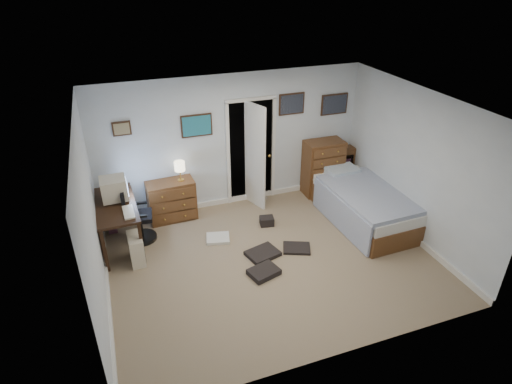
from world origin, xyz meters
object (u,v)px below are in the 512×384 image
(office_chair, at_px, (137,220))
(bed, at_px, (363,204))
(tall_dresser, at_px, (323,167))
(low_dresser, at_px, (172,200))
(computer_desk, at_px, (111,215))

(office_chair, xyz_separation_m, bed, (3.90, -0.74, -0.05))
(tall_dresser, bearing_deg, low_dresser, -179.66)
(office_chair, height_order, low_dresser, office_chair)
(computer_desk, height_order, low_dresser, computer_desk)
(bed, bearing_deg, office_chair, 167.38)
(computer_desk, bearing_deg, tall_dresser, 5.53)
(bed, bearing_deg, tall_dresser, 97.69)
(low_dresser, relative_size, tall_dresser, 0.75)
(low_dresser, bearing_deg, bed, -23.64)
(computer_desk, relative_size, tall_dresser, 1.24)
(tall_dresser, height_order, bed, tall_dresser)
(office_chair, distance_m, bed, 3.97)
(tall_dresser, bearing_deg, bed, -79.69)
(bed, bearing_deg, computer_desk, 169.06)
(office_chair, relative_size, bed, 0.46)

